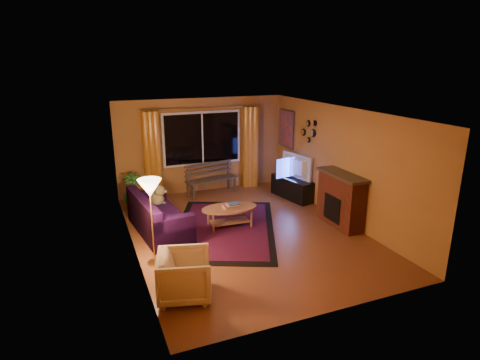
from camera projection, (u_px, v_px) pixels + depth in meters
name	position (u px, v px, depth m)	size (l,w,h in m)	color
floor	(245.00, 232.00, 8.36)	(4.50, 6.00, 0.02)	brown
ceiling	(246.00, 111.00, 7.63)	(4.50, 6.00, 0.02)	white
wall_back	(202.00, 145.00, 10.66)	(4.50, 0.02, 2.50)	#B87D3D
wall_left	(130.00, 188.00, 7.18)	(0.02, 6.00, 2.50)	#B87D3D
wall_right	(340.00, 164.00, 8.80)	(0.02, 6.00, 2.50)	#B87D3D
window	(202.00, 138.00, 10.55)	(2.00, 0.02, 1.30)	black
curtain_rod	(202.00, 108.00, 10.28)	(0.03, 0.03, 3.20)	#BF8C3F
curtain_left	(152.00, 156.00, 10.10)	(0.36, 0.36, 2.24)	orange
curtain_right	(250.00, 147.00, 11.07)	(0.36, 0.36, 2.24)	orange
bench	(212.00, 187.00, 10.61)	(1.39, 0.41, 0.42)	#3C3023
potted_plant	(133.00, 191.00, 9.56)	(0.48, 0.48, 0.86)	#235B1E
sofa	(159.00, 214.00, 8.27)	(0.84, 1.96, 0.79)	black
dog	(157.00, 197.00, 8.62)	(0.28, 0.39, 0.42)	olive
armchair	(185.00, 273.00, 5.97)	(0.77, 0.72, 0.79)	beige
floor_lamp	(152.00, 222.00, 6.86)	(0.26, 0.26, 1.55)	#BF8C3F
rug	(225.00, 228.00, 8.52)	(2.05, 3.24, 0.02)	#600319
coffee_table	(230.00, 217.00, 8.57)	(1.21, 1.21, 0.44)	#A56749
tv_console	(293.00, 188.00, 10.33)	(0.43, 1.28, 0.53)	black
television	(293.00, 166.00, 10.16)	(1.07, 0.14, 0.62)	black
fireplace	(341.00, 201.00, 8.58)	(0.40, 1.20, 1.10)	maroon
mirror_cluster	(308.00, 130.00, 9.78)	(0.06, 0.60, 0.56)	black
painting	(286.00, 129.00, 10.85)	(0.04, 0.76, 0.96)	#E3480D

